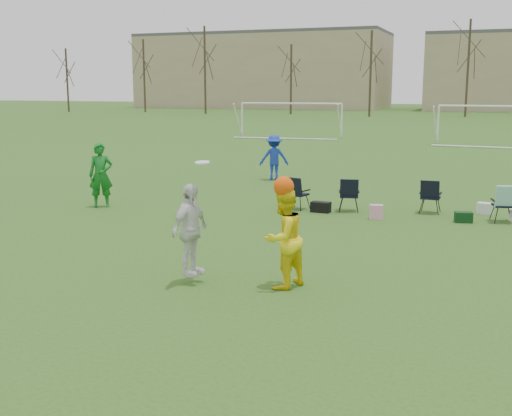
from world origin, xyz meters
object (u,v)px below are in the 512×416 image
at_px(fielder_green_near, 101,175).
at_px(center_contest, 247,234).
at_px(fielder_blue, 274,157).
at_px(goal_left, 291,110).
at_px(goal_mid, 500,114).

height_order(fielder_green_near, center_contest, center_contest).
height_order(fielder_green_near, fielder_blue, fielder_green_near).
height_order(center_contest, goal_left, goal_left).
relative_size(fielder_blue, center_contest, 0.72).
bearing_deg(fielder_blue, center_contest, 80.77).
bearing_deg(fielder_green_near, center_contest, -68.91).
bearing_deg(goal_mid, center_contest, -93.25).
bearing_deg(center_contest, fielder_green_near, 140.77).
xyz_separation_m(center_contest, goal_mid, (4.03, 31.70, 0.96)).
distance_m(fielder_blue, goal_left, 21.65).
xyz_separation_m(fielder_blue, goal_left, (-5.97, 20.78, 1.05)).
bearing_deg(center_contest, goal_left, 106.47).
distance_m(fielder_green_near, goal_mid, 28.27).
height_order(fielder_green_near, goal_mid, goal_mid).
bearing_deg(goal_mid, fielder_blue, -109.16).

